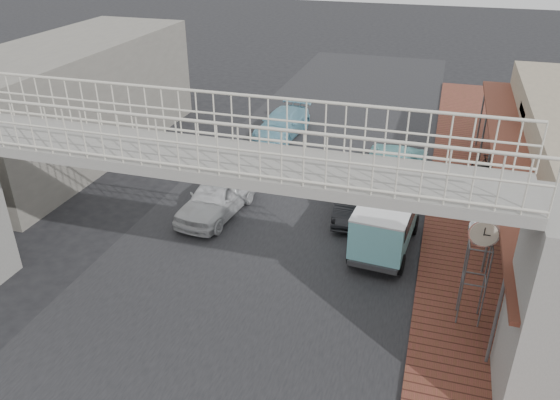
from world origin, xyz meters
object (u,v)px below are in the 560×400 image
Objects in this scene: angkot_curb at (392,166)px; motorcycle_far at (490,166)px; angkot_far at (282,124)px; motorcycle_near at (490,195)px; arrow_sign at (514,179)px; street_clock at (483,237)px; white_hatchback at (217,197)px; dark_sedan at (358,196)px; angkot_van at (386,218)px.

motorcycle_far is at bearing -153.05° from angkot_curb.
angkot_far is at bearing 79.40° from motorcycle_far.
motorcycle_near is at bearing -21.73° from angkot_far.
arrow_sign reaches higher than angkot_far.
angkot_curb is 1.19× the size of angkot_far.
angkot_far is 2.80× the size of motorcycle_near.
street_clock reaches higher than angkot_far.
angkot_curb is 1.67× the size of street_clock.
white_hatchback is 8.48m from angkot_far.
motorcycle_far is at bearing 38.95° from white_hatchback.
arrow_sign is (10.00, -7.66, 1.78)m from angkot_far.
white_hatchback is 9.83m from street_clock.
angkot_curb reaches higher than dark_sedan.
angkot_van is at bearing 131.68° from street_clock.
arrow_sign reaches higher than angkot_curb.
white_hatchback is at bearing -164.81° from dark_sedan.
angkot_far reaches higher than motorcycle_far.
street_clock is (8.89, -12.19, 2.06)m from angkot_far.
motorcycle_near is 1.04× the size of motorcycle_far.
white_hatchback is 7.46m from angkot_curb.
angkot_curb is 1.34× the size of angkot_van.
angkot_van reaches higher than motorcycle_near.
angkot_far reaches higher than motorcycle_near.
angkot_far is at bearing 63.56° from motorcycle_near.
angkot_curb is 4.23m from motorcycle_far.
angkot_curb reaches higher than motorcycle_near.
angkot_far is (-0.01, 8.48, -0.06)m from white_hatchback.
motorcycle_far is (3.90, 1.63, -0.17)m from angkot_curb.
street_clock is at bearing -48.08° from angkot_far.
angkot_far is 10.95m from motorcycle_near.
angkot_curb reaches higher than motorcycle_far.
motorcycle_near is 0.50× the size of street_clock.
white_hatchback is 2.73× the size of motorcycle_far.
angkot_curb is (0.91, 2.97, 0.05)m from dark_sedan.
street_clock is at bearing -44.00° from angkot_van.
angkot_curb is at bearing 44.51° from white_hatchback.
angkot_far is at bearing 122.99° from dark_sedan.
street_clock reaches higher than angkot_curb.
angkot_curb reaches higher than white_hatchback.
angkot_curb is (5.88, 4.60, 0.02)m from white_hatchback.
dark_sedan is at bearing 136.07° from motorcycle_far.
angkot_van is (0.36, -5.28, 0.44)m from angkot_curb.
street_clock is (2.65, -3.03, 1.53)m from angkot_van.
angkot_far is at bearing 126.63° from street_clock.
arrow_sign is at bearing -12.25° from dark_sedan.
angkot_curb is at bearing 98.73° from angkot_van.
dark_sedan is at bearing 126.74° from street_clock.
arrow_sign reaches higher than white_hatchback.
dark_sedan is 5.37m from arrow_sign.
dark_sedan is 1.31× the size of street_clock.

